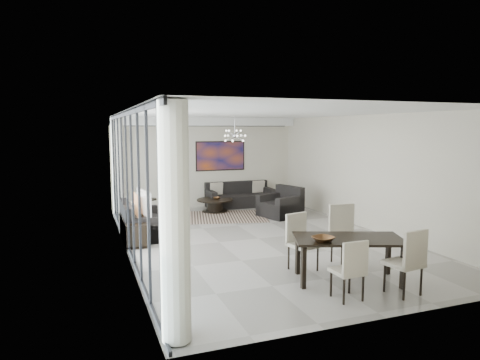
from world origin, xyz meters
name	(u,v)px	position (x,y,z in m)	size (l,w,h in m)	color
room_shell	(277,176)	(0.46, 0.00, 1.45)	(6.00, 9.00, 2.90)	#A8A39B
window_wall	(131,181)	(-2.86, 0.00, 1.47)	(0.37, 8.95, 2.90)	silver
soffit	(207,122)	(0.00, 4.30, 2.77)	(5.98, 0.40, 0.26)	white
painting	(220,156)	(0.50, 4.47, 1.65)	(1.68, 0.04, 0.98)	#A94617
chandelier	(235,136)	(0.30, 2.50, 2.35)	(0.66, 0.66, 0.71)	silver
rug	(226,217)	(0.05, 2.60, 0.01)	(2.31, 1.78, 0.01)	black
coffee_table	(215,205)	(-0.01, 3.46, 0.22)	(1.12, 1.12, 0.39)	black
bowl_coffee	(217,198)	(0.03, 3.39, 0.43)	(0.23, 0.23, 0.07)	brown
sofa_main	(240,198)	(1.03, 4.07, 0.27)	(2.18, 0.89, 0.79)	black
loveseat	(141,225)	(-2.55, 1.15, 0.28)	(0.92, 1.64, 0.82)	black
armchair	(281,206)	(1.59, 2.10, 0.30)	(1.25, 1.28, 0.87)	black
side_table	(149,205)	(-2.04, 3.22, 0.38)	(0.41, 0.41, 0.56)	black
tv_console	(133,229)	(-2.76, 0.86, 0.26)	(0.46, 1.65, 0.51)	black
television	(139,204)	(-2.60, 0.91, 0.83)	(1.08, 0.14, 0.62)	gray
dining_table	(348,243)	(0.33, -3.10, 0.66)	(1.99, 1.46, 0.75)	black
dining_chair_sw	(351,266)	(-0.12, -3.83, 0.53)	(0.44, 0.44, 0.93)	beige
dining_chair_se	(409,258)	(0.82, -3.97, 0.60)	(0.55, 0.55, 1.05)	beige
dining_chair_nw	(300,237)	(-0.13, -2.25, 0.59)	(0.57, 0.57, 1.02)	beige
dining_chair_ne	(344,230)	(0.83, -2.22, 0.65)	(0.56, 0.56, 1.12)	beige
bowl_dining	(323,239)	(-0.20, -3.17, 0.79)	(0.34, 0.34, 0.08)	brown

